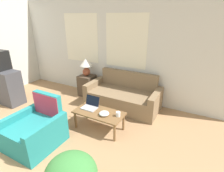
# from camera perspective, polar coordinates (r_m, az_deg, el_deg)

# --- Properties ---
(wall_back) EXTENTS (6.46, 0.06, 2.60)m
(wall_back) POSITION_cam_1_polar(r_m,az_deg,el_deg) (4.77, -2.23, 11.97)
(wall_back) COLOR silver
(wall_back) RESTS_ON ground_plane
(couch) EXTENTS (1.78, 0.85, 0.83)m
(couch) POSITION_cam_1_polar(r_m,az_deg,el_deg) (4.37, 3.79, -3.49)
(couch) COLOR #846B4C
(couch) RESTS_ON ground_plane
(armchair) EXTENTS (0.80, 0.85, 0.85)m
(armchair) POSITION_cam_1_polar(r_m,az_deg,el_deg) (3.43, -23.38, -13.14)
(armchair) COLOR teal
(armchair) RESTS_ON ground_plane
(tv_dresser) EXTENTS (1.12, 0.44, 0.88)m
(tv_dresser) POSITION_cam_1_polar(r_m,az_deg,el_deg) (5.36, -32.06, 0.03)
(tv_dresser) COLOR #424247
(tv_dresser) RESTS_ON ground_plane
(side_table) EXTENTS (0.41, 0.41, 0.58)m
(side_table) POSITION_cam_1_polar(r_m,az_deg,el_deg) (5.03, -8.10, 0.24)
(side_table) COLOR #4C3D2D
(side_table) RESTS_ON ground_plane
(table_lamp) EXTENTS (0.35, 0.35, 0.49)m
(table_lamp) POSITION_cam_1_polar(r_m,az_deg,el_deg) (4.84, -8.47, 6.85)
(table_lamp) COLOR brown
(table_lamp) RESTS_ON side_table
(coffee_table) EXTENTS (0.99, 0.49, 0.38)m
(coffee_table) POSITION_cam_1_polar(r_m,az_deg,el_deg) (3.48, -4.27, -9.11)
(coffee_table) COLOR brown
(coffee_table) RESTS_ON ground_plane
(laptop) EXTENTS (0.31, 0.27, 0.22)m
(laptop) POSITION_cam_1_polar(r_m,az_deg,el_deg) (3.61, -7.05, -6.26)
(laptop) COLOR #B7B7BC
(laptop) RESTS_ON coffee_table
(cup_navy) EXTENTS (0.08, 0.08, 0.09)m
(cup_navy) POSITION_cam_1_polar(r_m,az_deg,el_deg) (3.30, 2.03, -9.16)
(cup_navy) COLOR white
(cup_navy) RESTS_ON coffee_table
(snack_bowl) EXTENTS (0.19, 0.19, 0.07)m
(snack_bowl) POSITION_cam_1_polar(r_m,az_deg,el_deg) (3.33, -2.59, -8.95)
(snack_bowl) COLOR white
(snack_bowl) RESTS_ON coffee_table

